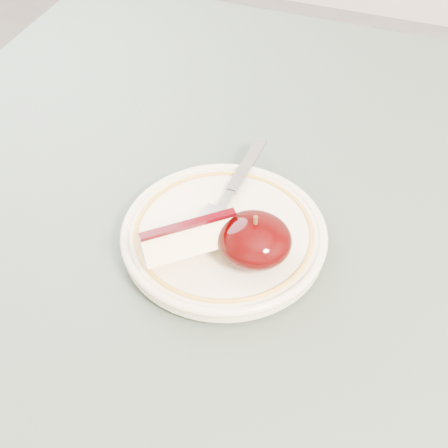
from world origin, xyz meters
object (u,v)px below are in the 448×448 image
(apple_half, at_px, (255,240))
(fork, at_px, (230,192))
(plate, at_px, (224,234))
(table, at_px, (266,299))

(apple_half, bearing_deg, fork, 124.88)
(plate, distance_m, apple_half, 0.05)
(apple_half, bearing_deg, table, 82.13)
(fork, bearing_deg, plate, -165.02)
(table, distance_m, apple_half, 0.13)
(table, xyz_separation_m, plate, (-0.04, -0.02, 0.10))
(plate, xyz_separation_m, fork, (-0.01, 0.05, 0.01))
(plate, relative_size, fork, 1.15)
(table, distance_m, fork, 0.13)
(table, xyz_separation_m, fork, (-0.05, 0.03, 0.11))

